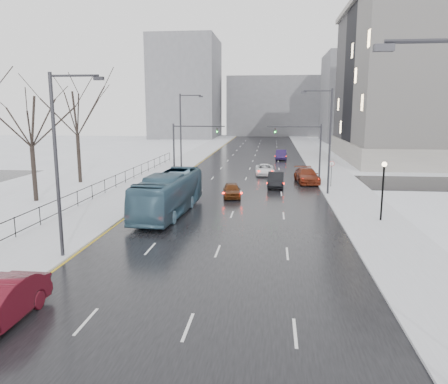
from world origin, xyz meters
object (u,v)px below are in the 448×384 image
(tree_park_e, at_px, (81,183))
(sedan_center_near, at_px, (232,190))
(mast_signal_left, at_px, (183,144))
(bus, at_px, (169,194))
(streetlight_l_far, at_px, (182,130))
(mast_signal_right, at_px, (311,145))
(tree_park_d, at_px, (36,202))
(sedan_right_cross, at_px, (265,170))
(streetlight_l_near, at_px, (60,157))
(streetlight_r_mid, at_px, (328,136))
(lamppost_r_mid, at_px, (383,182))
(sedan_right_far, at_px, (307,176))
(sedan_right_near, at_px, (276,180))
(sedan_right_distant, at_px, (281,155))
(no_uturn_sign, at_px, (332,166))

(tree_park_e, height_order, sedan_center_near, tree_park_e)
(mast_signal_left, distance_m, bus, 17.60)
(streetlight_l_far, distance_m, mast_signal_right, 16.07)
(tree_park_d, bearing_deg, sedan_right_cross, 42.34)
(streetlight_l_near, distance_m, mast_signal_left, 28.05)
(streetlight_r_mid, distance_m, lamppost_r_mid, 10.73)
(streetlight_l_near, xyz_separation_m, sedan_right_far, (15.08, 26.84, -4.77))
(tree_park_d, xyz_separation_m, sedan_right_near, (21.26, 9.71, 0.81))
(sedan_right_cross, distance_m, sedan_right_distant, 17.60)
(streetlight_l_near, distance_m, sedan_right_near, 26.84)
(sedan_center_near, height_order, sedan_right_near, sedan_right_near)
(sedan_center_near, bearing_deg, mast_signal_right, 44.80)
(tree_park_e, xyz_separation_m, mast_signal_left, (10.87, 4.00, 4.11))
(tree_park_e, distance_m, mast_signal_left, 12.29)
(streetlight_l_near, bearing_deg, mast_signal_left, 88.28)
(streetlight_l_far, height_order, sedan_right_cross, streetlight_l_far)
(streetlight_r_mid, height_order, sedan_right_cross, streetlight_r_mid)
(streetlight_l_far, bearing_deg, bus, -81.32)
(streetlight_l_near, height_order, sedan_right_far, streetlight_l_near)
(streetlight_r_mid, height_order, mast_signal_right, streetlight_r_mid)
(mast_signal_left, distance_m, sedan_center_near, 12.65)
(sedan_center_near, bearing_deg, sedan_right_far, 42.93)
(mast_signal_right, bearing_deg, sedan_right_distant, 97.45)
(tree_park_d, xyz_separation_m, streetlight_l_near, (9.63, -14.00, 5.62))
(streetlight_l_far, height_order, sedan_right_distant, streetlight_l_far)
(bus, relative_size, sedan_right_cross, 2.37)
(bus, relative_size, sedan_right_near, 2.46)
(mast_signal_left, relative_size, bus, 0.56)
(tree_park_d, height_order, sedan_right_distant, tree_park_d)
(mast_signal_right, bearing_deg, sedan_center_near, -128.06)
(tree_park_d, height_order, streetlight_r_mid, streetlight_r_mid)
(mast_signal_left, bearing_deg, streetlight_l_far, 101.87)
(sedan_right_cross, bearing_deg, tree_park_e, -161.53)
(sedan_center_near, height_order, sedan_right_far, sedan_right_far)
(mast_signal_right, relative_size, sedan_right_distant, 1.35)
(tree_park_e, relative_size, sedan_right_cross, 2.78)
(no_uturn_sign, bearing_deg, sedan_right_distant, 100.40)
(tree_park_d, relative_size, sedan_right_distant, 2.59)
(lamppost_r_mid, height_order, sedan_right_near, lamppost_r_mid)
(sedan_right_distant, bearing_deg, streetlight_r_mid, -79.60)
(no_uturn_sign, bearing_deg, sedan_right_cross, 130.78)
(streetlight_r_mid, distance_m, bus, 16.52)
(tree_park_d, xyz_separation_m, sedan_right_far, (24.71, 12.84, 0.85))
(lamppost_r_mid, height_order, mast_signal_right, mast_signal_right)
(streetlight_r_mid, distance_m, sedan_right_far, 8.43)
(bus, distance_m, sedan_right_far, 20.00)
(mast_signal_right, height_order, sedan_right_near, mast_signal_right)
(streetlight_l_near, bearing_deg, sedan_right_distant, 75.68)
(tree_park_e, xyz_separation_m, sedan_right_near, (21.66, -0.29, 0.81))
(streetlight_r_mid, height_order, no_uturn_sign, streetlight_r_mid)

